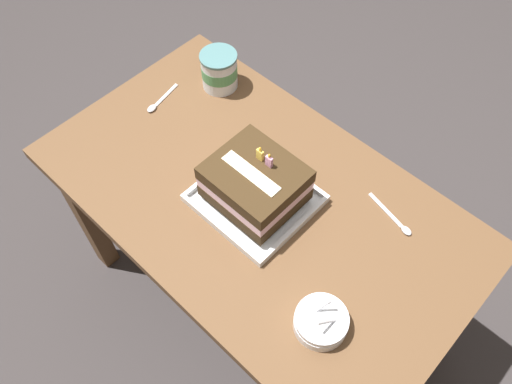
% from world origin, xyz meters
% --- Properties ---
extents(ground_plane, '(8.00, 8.00, 0.00)m').
position_xyz_m(ground_plane, '(0.00, 0.00, 0.00)').
color(ground_plane, '#383333').
extents(dining_table, '(1.19, 0.69, 0.69)m').
position_xyz_m(dining_table, '(0.00, 0.00, 0.59)').
color(dining_table, brown).
rests_on(dining_table, ground_plane).
extents(foil_tray, '(0.29, 0.27, 0.02)m').
position_xyz_m(foil_tray, '(0.01, -0.01, 0.69)').
color(foil_tray, silver).
rests_on(foil_tray, dining_table).
extents(birthday_cake, '(0.22, 0.20, 0.16)m').
position_xyz_m(birthday_cake, '(0.01, -0.01, 0.77)').
color(birthday_cake, '#382713').
rests_on(birthday_cake, foil_tray).
extents(bowl_stack, '(0.12, 0.12, 0.10)m').
position_xyz_m(bowl_stack, '(0.35, -0.16, 0.71)').
color(bowl_stack, white).
rests_on(bowl_stack, dining_table).
extents(ice_cream_tub, '(0.11, 0.11, 0.12)m').
position_xyz_m(ice_cream_tub, '(-0.37, 0.22, 0.75)').
color(ice_cream_tub, white).
rests_on(ice_cream_tub, dining_table).
extents(serving_spoon_near_tray, '(0.15, 0.05, 0.01)m').
position_xyz_m(serving_spoon_near_tray, '(0.32, 0.19, 0.69)').
color(serving_spoon_near_tray, silver).
rests_on(serving_spoon_near_tray, dining_table).
extents(serving_spoon_by_bowls, '(0.04, 0.14, 0.01)m').
position_xyz_m(serving_spoon_by_bowls, '(-0.45, 0.03, 0.69)').
color(serving_spoon_by_bowls, silver).
rests_on(serving_spoon_by_bowls, dining_table).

